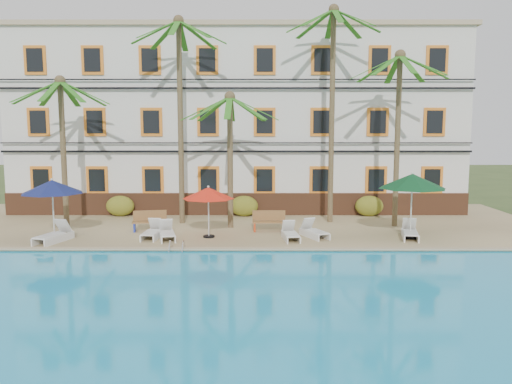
{
  "coord_description": "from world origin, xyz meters",
  "views": [
    {
      "loc": [
        1.07,
        -19.7,
        4.82
      ],
      "look_at": [
        1.05,
        3.0,
        2.0
      ],
      "focal_mm": 35.0,
      "sensor_mm": 36.0,
      "label": 1
    }
  ],
  "objects_px": {
    "palm_d": "(332,88)",
    "lounger_d": "(290,234)",
    "palm_a": "(62,129)",
    "bench_left": "(149,221)",
    "palm_e": "(398,114)",
    "pool_ladder": "(177,250)",
    "lounger_a": "(54,235)",
    "umbrella_red": "(208,193)",
    "bench_right": "(269,221)",
    "lounger_c": "(167,233)",
    "lounger_f": "(410,232)",
    "umbrella_green": "(412,181)",
    "palm_b": "(180,95)",
    "palm_c": "(230,138)",
    "lounger_e": "(314,231)",
    "umbrella_blue": "(52,187)",
    "lounger_b": "(152,232)"
  },
  "relations": [
    {
      "from": "lounger_c",
      "to": "pool_ladder",
      "type": "height_order",
      "value": "lounger_c"
    },
    {
      "from": "lounger_c",
      "to": "lounger_f",
      "type": "height_order",
      "value": "lounger_f"
    },
    {
      "from": "pool_ladder",
      "to": "lounger_f",
      "type": "bearing_deg",
      "value": 12.29
    },
    {
      "from": "umbrella_red",
      "to": "bench_right",
      "type": "relative_size",
      "value": 1.49
    },
    {
      "from": "lounger_e",
      "to": "lounger_f",
      "type": "bearing_deg",
      "value": -3.42
    },
    {
      "from": "pool_ladder",
      "to": "lounger_a",
      "type": "bearing_deg",
      "value": 165.05
    },
    {
      "from": "palm_b",
      "to": "lounger_d",
      "type": "distance_m",
      "value": 8.75
    },
    {
      "from": "lounger_f",
      "to": "palm_b",
      "type": "bearing_deg",
      "value": 160.87
    },
    {
      "from": "palm_b",
      "to": "lounger_f",
      "type": "distance_m",
      "value": 12.36
    },
    {
      "from": "palm_a",
      "to": "bench_left",
      "type": "distance_m",
      "value": 6.06
    },
    {
      "from": "palm_e",
      "to": "umbrella_green",
      "type": "xyz_separation_m",
      "value": [
        -0.06,
        -2.66,
        -2.88
      ]
    },
    {
      "from": "lounger_c",
      "to": "lounger_d",
      "type": "bearing_deg",
      "value": -0.8
    },
    {
      "from": "lounger_a",
      "to": "pool_ladder",
      "type": "height_order",
      "value": "lounger_a"
    },
    {
      "from": "lounger_a",
      "to": "bench_right",
      "type": "xyz_separation_m",
      "value": [
        8.91,
        2.26,
        0.18
      ]
    },
    {
      "from": "lounger_c",
      "to": "lounger_f",
      "type": "bearing_deg",
      "value": 0.86
    },
    {
      "from": "lounger_d",
      "to": "pool_ladder",
      "type": "distance_m",
      "value": 4.86
    },
    {
      "from": "lounger_f",
      "to": "lounger_d",
      "type": "bearing_deg",
      "value": -177.44
    },
    {
      "from": "pool_ladder",
      "to": "palm_d",
      "type": "bearing_deg",
      "value": 41.38
    },
    {
      "from": "umbrella_blue",
      "to": "bench_right",
      "type": "xyz_separation_m",
      "value": [
        9.16,
        1.58,
        -1.72
      ]
    },
    {
      "from": "lounger_e",
      "to": "bench_right",
      "type": "distance_m",
      "value": 2.33
    },
    {
      "from": "palm_b",
      "to": "palm_d",
      "type": "relative_size",
      "value": 0.95
    },
    {
      "from": "palm_c",
      "to": "umbrella_green",
      "type": "height_order",
      "value": "palm_c"
    },
    {
      "from": "palm_b",
      "to": "palm_a",
      "type": "bearing_deg",
      "value": -172.29
    },
    {
      "from": "umbrella_green",
      "to": "palm_b",
      "type": "bearing_deg",
      "value": 161.4
    },
    {
      "from": "umbrella_blue",
      "to": "lounger_f",
      "type": "relative_size",
      "value": 1.42
    },
    {
      "from": "palm_c",
      "to": "bench_right",
      "type": "height_order",
      "value": "palm_c"
    },
    {
      "from": "palm_d",
      "to": "pool_ladder",
      "type": "distance_m",
      "value": 11.14
    },
    {
      "from": "palm_d",
      "to": "umbrella_green",
      "type": "xyz_separation_m",
      "value": [
        2.88,
        -3.76,
        -4.16
      ]
    },
    {
      "from": "palm_d",
      "to": "lounger_c",
      "type": "bearing_deg",
      "value": -151.79
    },
    {
      "from": "lounger_a",
      "to": "palm_b",
      "type": "bearing_deg",
      "value": 42.14
    },
    {
      "from": "palm_a",
      "to": "umbrella_green",
      "type": "xyz_separation_m",
      "value": [
        15.7,
        -2.71,
        -2.21
      ]
    },
    {
      "from": "umbrella_red",
      "to": "lounger_a",
      "type": "xyz_separation_m",
      "value": [
        -6.29,
        -0.91,
        -1.61
      ]
    },
    {
      "from": "palm_d",
      "to": "lounger_d",
      "type": "distance_m",
      "value": 7.86
    },
    {
      "from": "umbrella_green",
      "to": "bench_right",
      "type": "xyz_separation_m",
      "value": [
        -6.0,
        1.49,
        -1.95
      ]
    },
    {
      "from": "palm_c",
      "to": "umbrella_red",
      "type": "xyz_separation_m",
      "value": [
        -0.82,
        -2.18,
        -2.29
      ]
    },
    {
      "from": "palm_a",
      "to": "umbrella_green",
      "type": "height_order",
      "value": "palm_a"
    },
    {
      "from": "palm_d",
      "to": "pool_ladder",
      "type": "height_order",
      "value": "palm_d"
    },
    {
      "from": "palm_d",
      "to": "umbrella_red",
      "type": "height_order",
      "value": "palm_d"
    },
    {
      "from": "palm_b",
      "to": "lounger_a",
      "type": "height_order",
      "value": "palm_b"
    },
    {
      "from": "palm_b",
      "to": "lounger_b",
      "type": "relative_size",
      "value": 5.77
    },
    {
      "from": "umbrella_red",
      "to": "lounger_a",
      "type": "bearing_deg",
      "value": -171.76
    },
    {
      "from": "umbrella_blue",
      "to": "lounger_c",
      "type": "distance_m",
      "value": 5.19
    },
    {
      "from": "palm_b",
      "to": "lounger_f",
      "type": "xyz_separation_m",
      "value": [
        10.21,
        -3.54,
        -6.0
      ]
    },
    {
      "from": "palm_a",
      "to": "lounger_e",
      "type": "bearing_deg",
      "value": -12.45
    },
    {
      "from": "umbrella_red",
      "to": "lounger_d",
      "type": "bearing_deg",
      "value": -7.63
    },
    {
      "from": "palm_e",
      "to": "pool_ladder",
      "type": "height_order",
      "value": "palm_e"
    },
    {
      "from": "palm_d",
      "to": "umbrella_green",
      "type": "height_order",
      "value": "palm_d"
    },
    {
      "from": "umbrella_green",
      "to": "lounger_e",
      "type": "distance_m",
      "value": 4.64
    },
    {
      "from": "palm_b",
      "to": "umbrella_green",
      "type": "height_order",
      "value": "palm_b"
    },
    {
      "from": "lounger_a",
      "to": "pool_ladder",
      "type": "distance_m",
      "value": 5.48
    }
  ]
}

